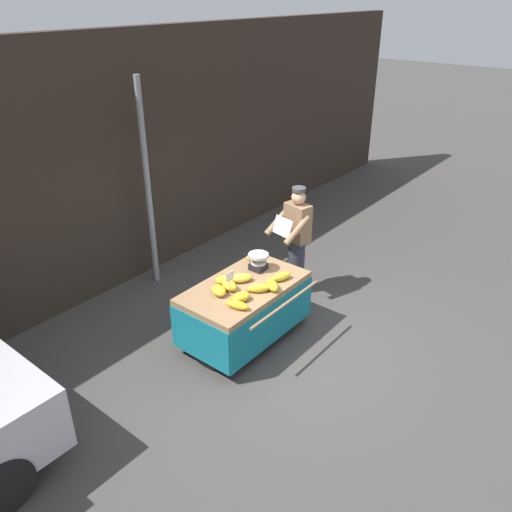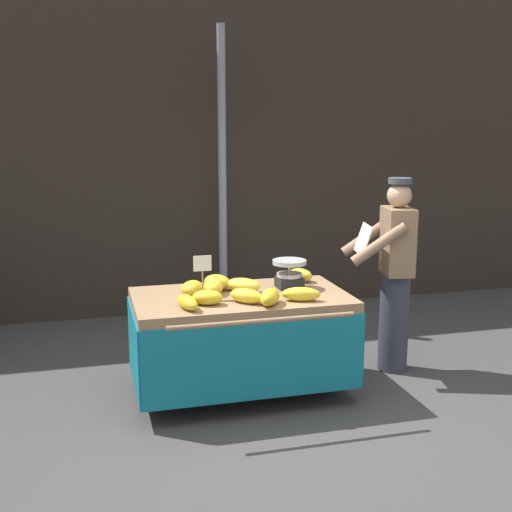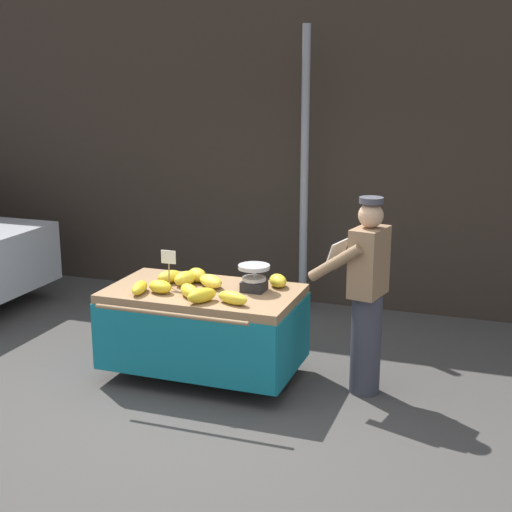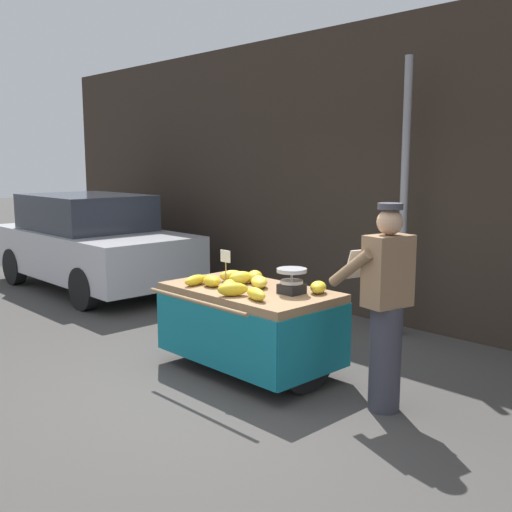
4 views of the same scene
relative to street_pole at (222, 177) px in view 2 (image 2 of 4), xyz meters
name	(u,v)px [view 2 (image 2 of 4)]	position (x,y,z in m)	size (l,w,h in m)	color
ground_plane	(287,421)	(-0.11, -2.72, -1.60)	(60.00, 60.00, 0.00)	#423F3D
back_wall	(204,149)	(-0.11, 0.46, 0.28)	(16.00, 0.24, 3.77)	#332821
street_pole	(222,177)	(0.00, 0.00, 0.00)	(0.09, 0.09, 3.20)	gray
banana_cart	(241,322)	(-0.32, -2.13, -1.00)	(1.72, 1.18, 0.83)	#93704C
weighing_scale	(289,274)	(0.13, -2.02, -0.65)	(0.28, 0.28, 0.24)	black
price_sign	(202,267)	(-0.63, -2.17, -0.52)	(0.14, 0.01, 0.34)	#997A51
banana_bunch_0	(243,285)	(-0.27, -2.05, -0.71)	(0.16, 0.29, 0.11)	yellow
banana_bunch_1	(187,302)	(-0.79, -2.42, -0.72)	(0.11, 0.30, 0.10)	gold
banana_bunch_2	(301,294)	(0.09, -2.43, -0.71)	(0.11, 0.30, 0.11)	yellow
banana_bunch_3	(192,288)	(-0.69, -2.04, -0.71)	(0.16, 0.25, 0.11)	gold
banana_bunch_4	(217,282)	(-0.46, -1.92, -0.70)	(0.15, 0.23, 0.13)	gold
banana_bunch_5	(246,296)	(-0.33, -2.38, -0.71)	(0.13, 0.28, 0.11)	yellow
banana_bunch_6	(207,297)	(-0.62, -2.35, -0.71)	(0.16, 0.23, 0.11)	gold
banana_bunch_7	(300,275)	(0.29, -1.83, -0.71)	(0.15, 0.23, 0.11)	yellow
banana_bunch_8	(270,297)	(-0.17, -2.48, -0.71)	(0.13, 0.28, 0.12)	gold
banana_bunch_9	(214,286)	(-0.52, -2.06, -0.70)	(0.15, 0.25, 0.13)	yellow
vendor_person	(394,274)	(1.11, -1.96, -0.73)	(0.64, 0.60, 1.71)	#383842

